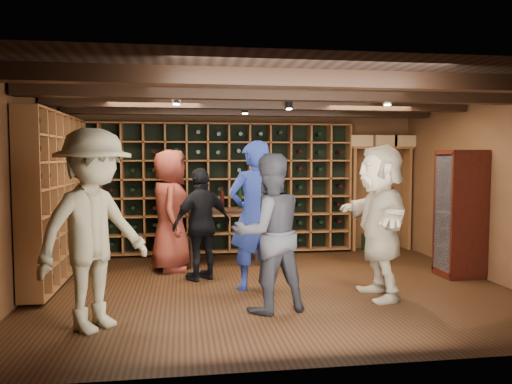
{
  "coord_description": "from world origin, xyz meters",
  "views": [
    {
      "loc": [
        -1.13,
        -6.26,
        1.68
      ],
      "look_at": [
        -0.18,
        0.2,
        1.22
      ],
      "focal_mm": 35.0,
      "sensor_mm": 36.0,
      "label": 1
    }
  ],
  "objects": [
    {
      "name": "ground",
      "position": [
        0.0,
        0.0,
        0.0
      ],
      "size": [
        6.0,
        6.0,
        0.0
      ],
      "primitive_type": "plane",
      "color": "#321B0E",
      "rests_on": "ground"
    },
    {
      "name": "room_shell",
      "position": [
        0.0,
        0.05,
        2.42
      ],
      "size": [
        6.0,
        6.0,
        6.0
      ],
      "color": "brown",
      "rests_on": "ground"
    },
    {
      "name": "wine_rack_back",
      "position": [
        -0.52,
        2.33,
        1.15
      ],
      "size": [
        4.65,
        0.3,
        2.2
      ],
      "color": "brown",
      "rests_on": "ground"
    },
    {
      "name": "wine_rack_left",
      "position": [
        -2.83,
        0.82,
        1.15
      ],
      "size": [
        0.3,
        2.65,
        2.2
      ],
      "color": "brown",
      "rests_on": "ground"
    },
    {
      "name": "crate_shelf",
      "position": [
        2.41,
        2.32,
        1.57
      ],
      "size": [
        1.2,
        0.32,
        2.07
      ],
      "color": "brown",
      "rests_on": "ground"
    },
    {
      "name": "display_cabinet",
      "position": [
        2.71,
        0.2,
        0.86
      ],
      "size": [
        0.55,
        0.5,
        1.75
      ],
      "color": "#38100B",
      "rests_on": "ground"
    },
    {
      "name": "man_blue_shirt",
      "position": [
        -0.24,
        -0.03,
        0.94
      ],
      "size": [
        0.8,
        0.65,
        1.89
      ],
      "primitive_type": "imported",
      "rotation": [
        0.0,
        0.0,
        3.47
      ],
      "color": "navy",
      "rests_on": "ground"
    },
    {
      "name": "man_grey_suit",
      "position": [
        -0.22,
        -0.98,
        0.86
      ],
      "size": [
        0.98,
        0.84,
        1.72
      ],
      "primitive_type": "imported",
      "rotation": [
        0.0,
        0.0,
        3.4
      ],
      "color": "black",
      "rests_on": "ground"
    },
    {
      "name": "guest_red_floral",
      "position": [
        -1.32,
        1.17,
        0.9
      ],
      "size": [
        0.57,
        0.88,
        1.79
      ],
      "primitive_type": "imported",
      "rotation": [
        0.0,
        0.0,
        1.58
      ],
      "color": "maroon",
      "rests_on": "ground"
    },
    {
      "name": "guest_woman_black",
      "position": [
        -0.88,
        0.53,
        0.77
      ],
      "size": [
        0.97,
        0.78,
        1.54
      ],
      "primitive_type": "imported",
      "rotation": [
        0.0,
        0.0,
        3.68
      ],
      "color": "black",
      "rests_on": "ground"
    },
    {
      "name": "guest_khaki",
      "position": [
        -1.99,
        -1.3,
        0.98
      ],
      "size": [
        1.38,
        1.43,
        1.96
      ],
      "primitive_type": "imported",
      "rotation": [
        0.0,
        0.0,
        0.84
      ],
      "color": "gray",
      "rests_on": "ground"
    },
    {
      "name": "guest_beige",
      "position": [
        1.2,
        -0.62,
        0.92
      ],
      "size": [
        0.59,
        1.72,
        1.83
      ],
      "primitive_type": "imported",
      "rotation": [
        0.0,
        0.0,
        4.68
      ],
      "color": "tan",
      "rests_on": "ground"
    },
    {
      "name": "tasting_table",
      "position": [
        -0.48,
        1.51,
        0.77
      ],
      "size": [
        1.16,
        0.6,
        1.15
      ],
      "rotation": [
        0.0,
        0.0,
        0.02
      ],
      "color": "black",
      "rests_on": "ground"
    }
  ]
}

